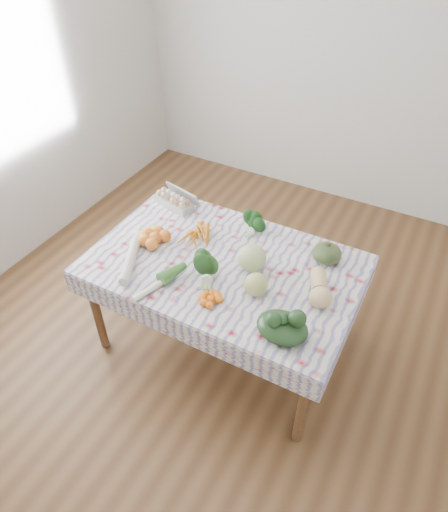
{
  "coord_description": "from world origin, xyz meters",
  "views": [
    {
      "loc": [
        1.01,
        -1.86,
        2.65
      ],
      "look_at": [
        0.0,
        0.0,
        0.82
      ],
      "focal_mm": 32.0,
      "sensor_mm": 36.0,
      "label": 1
    }
  ],
  "objects_px": {
    "butternut_squash": "(320,287)",
    "cabbage": "(252,258)",
    "egg_carton": "(173,201)",
    "dining_table": "(224,273)",
    "grapefruit": "(256,284)",
    "kabocha_squash": "(327,253)"
  },
  "relations": [
    {
      "from": "cabbage",
      "to": "grapefruit",
      "type": "distance_m",
      "value": 0.21
    },
    {
      "from": "dining_table",
      "to": "egg_carton",
      "type": "height_order",
      "value": "egg_carton"
    },
    {
      "from": "butternut_squash",
      "to": "grapefruit",
      "type": "relative_size",
      "value": 1.98
    },
    {
      "from": "egg_carton",
      "to": "dining_table",
      "type": "bearing_deg",
      "value": -17.29
    },
    {
      "from": "egg_carton",
      "to": "grapefruit",
      "type": "distance_m",
      "value": 1.04
    },
    {
      "from": "egg_carton",
      "to": "butternut_squash",
      "type": "distance_m",
      "value": 1.28
    },
    {
      "from": "dining_table",
      "to": "grapefruit",
      "type": "bearing_deg",
      "value": -26.35
    },
    {
      "from": "grapefruit",
      "to": "cabbage",
      "type": "bearing_deg",
      "value": 122.34
    },
    {
      "from": "dining_table",
      "to": "butternut_squash",
      "type": "distance_m",
      "value": 0.63
    },
    {
      "from": "egg_carton",
      "to": "kabocha_squash",
      "type": "relative_size",
      "value": 1.71
    },
    {
      "from": "kabocha_squash",
      "to": "grapefruit",
      "type": "height_order",
      "value": "grapefruit"
    },
    {
      "from": "kabocha_squash",
      "to": "butternut_squash",
      "type": "xyz_separation_m",
      "value": [
        0.06,
        -0.31,
        0.0
      ]
    },
    {
      "from": "cabbage",
      "to": "grapefruit",
      "type": "height_order",
      "value": "cabbage"
    },
    {
      "from": "egg_carton",
      "to": "cabbage",
      "type": "distance_m",
      "value": 0.86
    },
    {
      "from": "dining_table",
      "to": "egg_carton",
      "type": "xyz_separation_m",
      "value": [
        -0.62,
        0.37,
        0.12
      ]
    },
    {
      "from": "dining_table",
      "to": "grapefruit",
      "type": "height_order",
      "value": "grapefruit"
    },
    {
      "from": "cabbage",
      "to": "kabocha_squash",
      "type": "bearing_deg",
      "value": 37.73
    },
    {
      "from": "egg_carton",
      "to": "butternut_squash",
      "type": "relative_size",
      "value": 1.14
    },
    {
      "from": "egg_carton",
      "to": "grapefruit",
      "type": "bearing_deg",
      "value": -15.84
    },
    {
      "from": "dining_table",
      "to": "kabocha_squash",
      "type": "bearing_deg",
      "value": 30.78
    },
    {
      "from": "butternut_squash",
      "to": "cabbage",
      "type": "bearing_deg",
      "value": 154.93
    },
    {
      "from": "kabocha_squash",
      "to": "grapefruit",
      "type": "bearing_deg",
      "value": -119.32
    }
  ]
}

